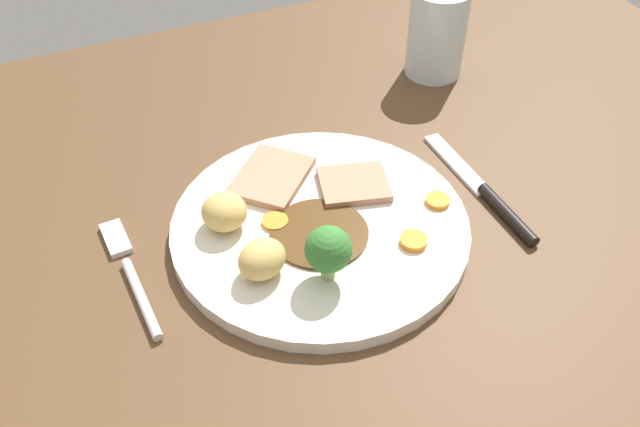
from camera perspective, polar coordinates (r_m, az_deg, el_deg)
name	(u,v)px	position (r cm, az deg, el deg)	size (l,w,h in cm)	color
dining_table	(316,227)	(67.92, -0.36, -1.15)	(120.00, 84.00, 3.60)	brown
dinner_plate	(320,227)	(64.39, 0.00, -1.10)	(28.00, 28.00, 1.40)	silver
gravy_pool	(319,233)	(62.58, -0.06, -1.63)	(9.08, 9.08, 0.30)	#563819
meat_slice_main	(271,177)	(68.25, -4.07, 3.06)	(8.23, 6.32, 0.80)	tan
meat_slice_under	(354,184)	(67.30, 2.84, 2.44)	(6.61, 5.64, 0.80)	tan
roast_potato_left	(262,259)	(58.42, -4.85, -3.82)	(4.43, 3.67, 3.34)	#D8B260
roast_potato_right	(224,212)	(62.96, -7.99, 0.15)	(4.18, 4.21, 3.43)	#D8B260
carrot_coin_front	(275,221)	(63.74, -3.77, -0.66)	(2.47, 2.47, 0.40)	orange
carrot_coin_back	(438,201)	(66.62, 9.79, 1.07)	(2.37, 2.37, 0.50)	orange
carrot_coin_side	(414,241)	(62.24, 7.81, -2.27)	(2.51, 2.51, 0.59)	orange
broccoli_floret	(328,250)	(56.80, 0.71, -3.08)	(4.04, 4.04, 5.34)	#8CB766
fork	(130,272)	(63.12, -15.55, -4.73)	(2.42, 15.31, 0.90)	silver
knife	(487,194)	(70.15, 13.80, 1.56)	(1.75, 18.51, 1.20)	black
water_glass	(437,33)	(86.16, 9.74, 14.65)	(7.01, 7.01, 10.73)	silver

